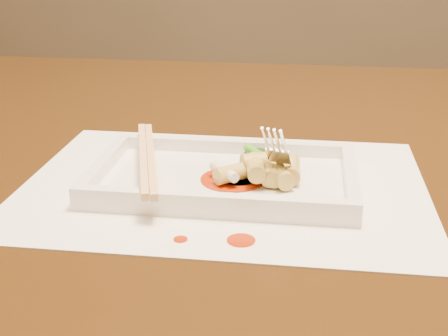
# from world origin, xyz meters

# --- Properties ---
(table) EXTENTS (1.40, 0.90, 0.75)m
(table) POSITION_xyz_m (0.00, 0.00, 0.65)
(table) COLOR black
(table) RESTS_ON ground
(placemat) EXTENTS (0.40, 0.30, 0.00)m
(placemat) POSITION_xyz_m (0.05, -0.14, 0.75)
(placemat) COLOR white
(placemat) RESTS_ON table
(sauce_splatter_a) EXTENTS (0.02, 0.02, 0.00)m
(sauce_splatter_a) POSITION_xyz_m (0.08, -0.25, 0.75)
(sauce_splatter_a) COLOR #A42404
(sauce_splatter_a) RESTS_ON placemat
(sauce_splatter_b) EXTENTS (0.01, 0.01, 0.00)m
(sauce_splatter_b) POSITION_xyz_m (0.03, -0.26, 0.75)
(sauce_splatter_b) COLOR #A42404
(sauce_splatter_b) RESTS_ON placemat
(plate_base) EXTENTS (0.26, 0.16, 0.01)m
(plate_base) POSITION_xyz_m (0.05, -0.14, 0.76)
(plate_base) COLOR white
(plate_base) RESTS_ON placemat
(plate_rim_far) EXTENTS (0.26, 0.01, 0.01)m
(plate_rim_far) POSITION_xyz_m (0.05, -0.06, 0.77)
(plate_rim_far) COLOR white
(plate_rim_far) RESTS_ON plate_base
(plate_rim_near) EXTENTS (0.26, 0.01, 0.01)m
(plate_rim_near) POSITION_xyz_m (0.05, -0.21, 0.77)
(plate_rim_near) COLOR white
(plate_rim_near) RESTS_ON plate_base
(plate_rim_left) EXTENTS (0.01, 0.14, 0.01)m
(plate_rim_left) POSITION_xyz_m (-0.08, -0.14, 0.77)
(plate_rim_left) COLOR white
(plate_rim_left) RESTS_ON plate_base
(plate_rim_right) EXTENTS (0.01, 0.14, 0.01)m
(plate_rim_right) POSITION_xyz_m (0.17, -0.14, 0.77)
(plate_rim_right) COLOR white
(plate_rim_right) RESTS_ON plate_base
(veg_piece) EXTENTS (0.04, 0.03, 0.01)m
(veg_piece) POSITION_xyz_m (0.08, -0.10, 0.77)
(veg_piece) COLOR black
(veg_piece) RESTS_ON plate_base
(scallion_white) EXTENTS (0.03, 0.04, 0.01)m
(scallion_white) POSITION_xyz_m (0.05, -0.15, 0.77)
(scallion_white) COLOR #EAEACC
(scallion_white) RESTS_ON plate_base
(scallion_green) EXTENTS (0.06, 0.07, 0.01)m
(scallion_green) POSITION_xyz_m (0.09, -0.12, 0.77)
(scallion_green) COLOR #2E9818
(scallion_green) RESTS_ON plate_base
(chopstick_a) EXTENTS (0.06, 0.19, 0.01)m
(chopstick_a) POSITION_xyz_m (-0.03, -0.14, 0.78)
(chopstick_a) COLOR #E2B171
(chopstick_a) RESTS_ON plate_rim_near
(chopstick_b) EXTENTS (0.06, 0.19, 0.01)m
(chopstick_b) POSITION_xyz_m (-0.03, -0.14, 0.78)
(chopstick_b) COLOR #E2B171
(chopstick_b) RESTS_ON plate_rim_near
(fork) EXTENTS (0.09, 0.10, 0.14)m
(fork) POSITION_xyz_m (0.12, -0.12, 0.83)
(fork) COLOR silver
(fork) RESTS_ON plate_base
(sauce_blob_0) EXTENTS (0.06, 0.06, 0.00)m
(sauce_blob_0) POSITION_xyz_m (0.06, -0.14, 0.76)
(sauce_blob_0) COLOR #A42404
(sauce_blob_0) RESTS_ON plate_base
(sauce_blob_1) EXTENTS (0.04, 0.04, 0.00)m
(sauce_blob_1) POSITION_xyz_m (0.06, -0.14, 0.76)
(sauce_blob_1) COLOR #A42404
(sauce_blob_1) RESTS_ON plate_base
(rice_cake_0) EXTENTS (0.05, 0.04, 0.02)m
(rice_cake_0) POSITION_xyz_m (0.06, -0.15, 0.77)
(rice_cake_0) COLOR #CBBC5E
(rice_cake_0) RESTS_ON plate_base
(rice_cake_1) EXTENTS (0.02, 0.04, 0.02)m
(rice_cake_1) POSITION_xyz_m (0.10, -0.14, 0.77)
(rice_cake_1) COLOR #CBBC5E
(rice_cake_1) RESTS_ON plate_base
(rice_cake_2) EXTENTS (0.05, 0.04, 0.02)m
(rice_cake_2) POSITION_xyz_m (0.09, -0.13, 0.78)
(rice_cake_2) COLOR #CBBC5E
(rice_cake_2) RESTS_ON plate_base
(rice_cake_3) EXTENTS (0.02, 0.05, 0.02)m
(rice_cake_3) POSITION_xyz_m (0.11, -0.13, 0.77)
(rice_cake_3) COLOR #CBBC5E
(rice_cake_3) RESTS_ON plate_base
(rice_cake_4) EXTENTS (0.04, 0.05, 0.02)m
(rice_cake_4) POSITION_xyz_m (0.10, -0.14, 0.77)
(rice_cake_4) COLOR #CBBC5E
(rice_cake_4) RESTS_ON plate_base
(rice_cake_5) EXTENTS (0.02, 0.04, 0.02)m
(rice_cake_5) POSITION_xyz_m (0.08, -0.15, 0.78)
(rice_cake_5) COLOR #CBBC5E
(rice_cake_5) RESTS_ON plate_base
(rice_cake_6) EXTENTS (0.02, 0.05, 0.02)m
(rice_cake_6) POSITION_xyz_m (0.10, -0.14, 0.77)
(rice_cake_6) COLOR #CBBC5E
(rice_cake_6) RESTS_ON plate_base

